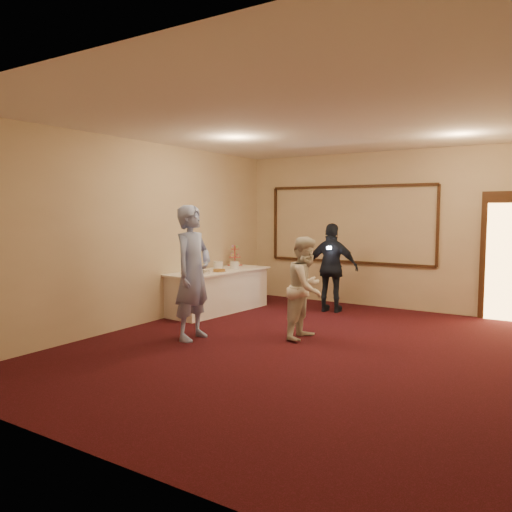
% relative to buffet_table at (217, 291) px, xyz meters
% --- Properties ---
extents(floor, '(7.00, 7.00, 0.00)m').
position_rel_buffet_table_xyz_m(floor, '(2.58, -1.45, -0.39)').
color(floor, black).
rests_on(floor, ground).
extents(room_walls, '(6.04, 7.04, 3.02)m').
position_rel_buffet_table_xyz_m(room_walls, '(2.58, -1.45, 1.64)').
color(room_walls, beige).
rests_on(room_walls, floor).
extents(wall_molding, '(3.45, 0.04, 1.55)m').
position_rel_buffet_table_xyz_m(wall_molding, '(1.78, 2.02, 1.21)').
color(wall_molding, black).
rests_on(wall_molding, room_walls).
extents(buffet_table, '(1.07, 2.26, 0.77)m').
position_rel_buffet_table_xyz_m(buffet_table, '(0.00, 0.00, 0.00)').
color(buffet_table, white).
rests_on(buffet_table, floor).
extents(pavlova_tray, '(0.40, 0.49, 0.17)m').
position_rel_buffet_table_xyz_m(pavlova_tray, '(0.10, -0.76, 0.46)').
color(pavlova_tray, silver).
rests_on(pavlova_tray, buffet_table).
extents(cupcake_stand, '(0.30, 0.30, 0.45)m').
position_rel_buffet_table_xyz_m(cupcake_stand, '(-0.21, 0.88, 0.54)').
color(cupcake_stand, '#D34B45').
rests_on(cupcake_stand, buffet_table).
extents(plate_stack_a, '(0.18, 0.18, 0.15)m').
position_rel_buffet_table_xyz_m(plate_stack_a, '(-0.04, 0.09, 0.46)').
color(plate_stack_a, white).
rests_on(plate_stack_a, buffet_table).
extents(plate_stack_b, '(0.17, 0.17, 0.14)m').
position_rel_buffet_table_xyz_m(plate_stack_b, '(0.14, 0.35, 0.45)').
color(plate_stack_b, white).
rests_on(plate_stack_b, buffet_table).
extents(tart, '(0.25, 0.25, 0.05)m').
position_rel_buffet_table_xyz_m(tart, '(0.21, -0.21, 0.41)').
color(tart, white).
rests_on(tart, buffet_table).
extents(man, '(0.51, 0.74, 1.95)m').
position_rel_buffet_table_xyz_m(man, '(0.91, -1.81, 0.59)').
color(man, '#8EA3E5').
rests_on(man, floor).
extents(woman, '(0.58, 0.74, 1.50)m').
position_rel_buffet_table_xyz_m(woman, '(2.29, -0.91, 0.36)').
color(woman, silver).
rests_on(woman, floor).
extents(guest, '(1.01, 0.53, 1.64)m').
position_rel_buffet_table_xyz_m(guest, '(1.82, 1.10, 0.43)').
color(guest, black).
rests_on(guest, floor).
extents(camera_flash, '(0.08, 0.06, 0.05)m').
position_rel_buffet_table_xyz_m(camera_flash, '(1.89, 0.80, 0.82)').
color(camera_flash, white).
rests_on(camera_flash, guest).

